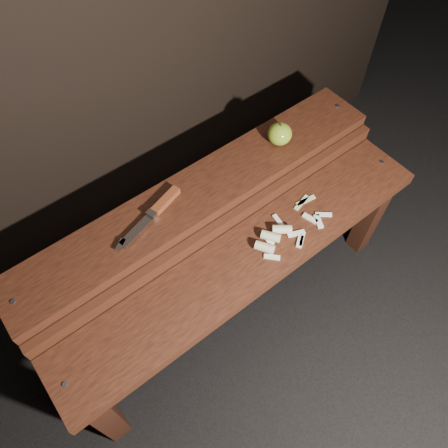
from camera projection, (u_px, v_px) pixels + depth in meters
ground at (234, 303)px, 1.58m from camera, size 60.00×60.00×0.00m
bench_front_tier at (250, 270)px, 1.26m from camera, size 1.20×0.20×0.42m
bench_rear_tier at (202, 208)px, 1.31m from camera, size 1.20×0.21×0.50m
apple at (280, 134)px, 1.32m from camera, size 0.07×0.07×0.08m
knife at (158, 208)px, 1.19m from camera, size 0.24×0.09×0.02m
apple_scraps at (280, 234)px, 1.24m from camera, size 0.27×0.13×0.03m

